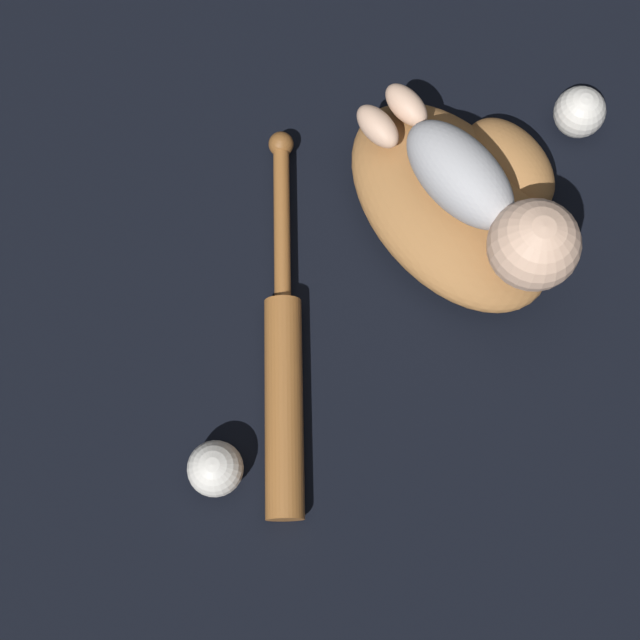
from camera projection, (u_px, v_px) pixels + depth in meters
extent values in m
plane|color=black|center=(435.00, 224.00, 1.31)|extent=(6.00, 6.00, 0.00)
ellipsoid|color=#A8703D|center=(450.00, 204.00, 1.26)|extent=(0.41, 0.31, 0.09)
ellipsoid|color=#A8703D|center=(509.00, 165.00, 1.28)|extent=(0.18, 0.14, 0.09)
ellipsoid|color=#B2B2B7|center=(460.00, 175.00, 1.18)|extent=(0.20, 0.13, 0.09)
sphere|color=beige|center=(534.00, 245.00, 1.13)|extent=(0.12, 0.12, 0.12)
ellipsoid|color=beige|center=(406.00, 105.00, 1.24)|extent=(0.08, 0.05, 0.04)
ellipsoid|color=beige|center=(378.00, 126.00, 1.23)|extent=(0.08, 0.05, 0.04)
cylinder|color=#9E602D|center=(284.00, 406.00, 1.20)|extent=(0.24, 0.26, 0.05)
cylinder|color=#9E602D|center=(282.00, 220.00, 1.28)|extent=(0.18, 0.20, 0.02)
sphere|color=brown|center=(281.00, 144.00, 1.32)|extent=(0.04, 0.04, 0.04)
sphere|color=white|center=(218.00, 471.00, 1.16)|extent=(0.07, 0.07, 0.07)
sphere|color=white|center=(580.00, 112.00, 1.32)|extent=(0.08, 0.08, 0.08)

